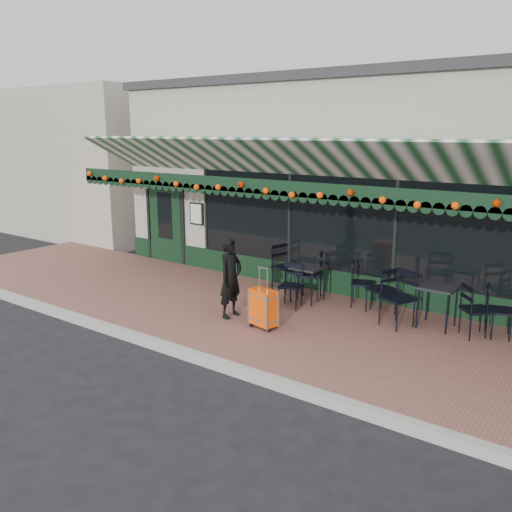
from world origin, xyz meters
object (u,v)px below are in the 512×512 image
Objects in this scene: chair_a_right at (499,311)px; chair_b_right at (362,284)px; chair_a_front at (397,299)px; chair_a_left at (381,290)px; chair_b_left at (310,275)px; chair_b_front at (291,286)px; cafe_table_a at (438,290)px; chair_a_extra at (477,311)px; suitcase at (263,308)px; chair_solo at (286,268)px; cafe_table_b at (308,270)px; woman at (231,278)px.

chair_a_right is 0.98× the size of chair_b_right.
chair_b_right is at bearing 167.85° from chair_a_front.
chair_a_right is 1.64m from chair_a_front.
chair_b_left reaches higher than chair_a_left.
chair_b_right is at bearing 25.45° from chair_b_front.
cafe_table_a is at bearing -1.41° from chair_b_front.
chair_a_extra is 1.07× the size of chair_b_front.
chair_b_front is (-0.22, 1.22, 0.06)m from suitcase.
suitcase is 2.36m from chair_solo.
chair_a_extra is 0.91× the size of chair_b_left.
chair_a_front is 1.02× the size of chair_solo.
cafe_table_b is 0.72× the size of chair_a_front.
chair_b_front is (-1.56, -0.68, -0.04)m from chair_a_left.
cafe_table_a is (3.23, 1.67, -0.07)m from woman.
suitcase is at bearing -143.15° from cafe_table_a.
chair_b_left is at bearing -66.96° from chair_a_left.
chair_a_right is at bearing 69.14° from chair_b_left.
woman is 3.64m from cafe_table_a.
woman reaches higher than chair_a_extra.
chair_b_front is (-0.06, -0.53, -0.22)m from cafe_table_b.
suitcase reaches higher than cafe_table_a.
chair_a_right reaches higher than cafe_table_b.
suitcase is 2.28m from chair_b_right.
chair_solo reaches higher than chair_a_left.
cafe_table_b is 0.78× the size of chair_a_left.
suitcase is 1.17× the size of chair_a_left.
chair_a_front is 2.07m from chair_b_front.
suitcase is at bearing 77.87° from chair_a_extra.
suitcase is 2.34m from chair_a_front.
woman is 4.24m from chair_a_extra.
cafe_table_a is 3.38m from chair_solo.
cafe_table_b is 2.02m from chair_a_front.
chair_solo is at bearing -172.13° from chair_a_front.
chair_a_front is (-0.58, -0.36, -0.17)m from cafe_table_a.
cafe_table_a is at bearing 48.86° from suitcase.
chair_a_front is at bearing -8.80° from cafe_table_b.
chair_b_right reaches higher than cafe_table_b.
chair_b_right is 1.81m from chair_solo.
chair_b_front is at bearing 108.49° from chair_b_right.
chair_a_extra reaches higher than chair_b_right.
chair_b_right reaches higher than chair_a_right.
chair_a_front reaches higher than chair_a_left.
chair_a_left is (1.34, 1.91, 0.10)m from suitcase.
woman is 1.75m from cafe_table_b.
chair_a_right is at bearing -80.73° from chair_solo.
suitcase is (0.82, -0.14, -0.38)m from woman.
chair_solo is (-2.78, 0.71, -0.01)m from chair_a_front.
cafe_table_a is 0.83× the size of chair_b_right.
cafe_table_b is 0.58m from chair_b_front.
chair_b_front is (-0.00, -0.72, -0.07)m from chair_b_left.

